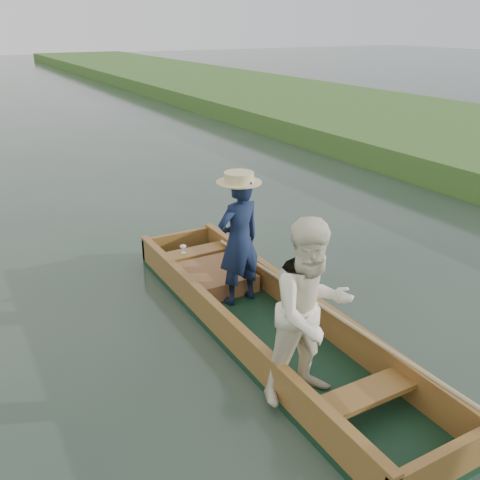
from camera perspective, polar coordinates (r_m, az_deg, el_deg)
ground at (r=6.11m, az=2.80°, el=-10.15°), size 120.00×120.00×0.00m
punt at (r=5.60m, az=3.36°, el=-6.31°), size 1.26×5.08×1.80m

